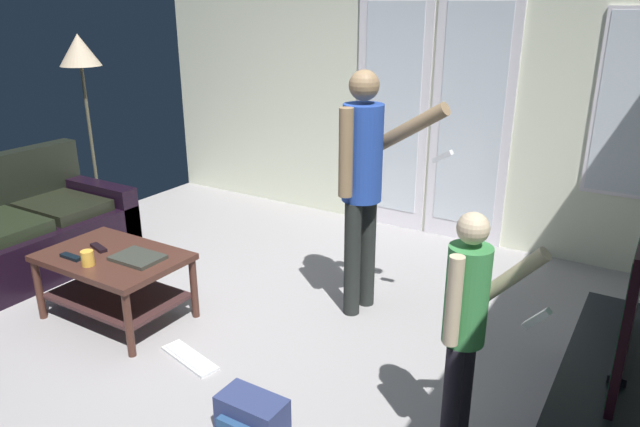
{
  "coord_description": "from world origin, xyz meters",
  "views": [
    {
      "loc": [
        2.27,
        -2.38,
        2.05
      ],
      "look_at": [
        0.73,
        0.13,
        0.99
      ],
      "focal_mm": 33.04,
      "sensor_mm": 36.0,
      "label": 1
    }
  ],
  "objects_px": {
    "person_adult": "(364,173)",
    "cup_near_edge": "(88,258)",
    "tv_stand": "(613,404)",
    "floor_lamp": "(80,60)",
    "loose_keyboard": "(190,358)",
    "person_child": "(467,316)",
    "flat_screen_tv": "(634,295)",
    "coffee_table": "(114,272)",
    "laptop_closed": "(138,258)",
    "backpack": "(251,417)",
    "tv_remote_black": "(99,248)",
    "dvd_remote_slim": "(71,257)"
  },
  "relations": [
    {
      "from": "tv_stand",
      "to": "backpack",
      "type": "relative_size",
      "value": 4.28
    },
    {
      "from": "flat_screen_tv",
      "to": "backpack",
      "type": "height_order",
      "value": "flat_screen_tv"
    },
    {
      "from": "dvd_remote_slim",
      "to": "loose_keyboard",
      "type": "bearing_deg",
      "value": 3.1
    },
    {
      "from": "person_adult",
      "to": "floor_lamp",
      "type": "height_order",
      "value": "floor_lamp"
    },
    {
      "from": "person_adult",
      "to": "cup_near_edge",
      "type": "relative_size",
      "value": 16.73
    },
    {
      "from": "tv_stand",
      "to": "tv_remote_black",
      "type": "bearing_deg",
      "value": -172.52
    },
    {
      "from": "loose_keyboard",
      "to": "tv_remote_black",
      "type": "height_order",
      "value": "tv_remote_black"
    },
    {
      "from": "person_child",
      "to": "tv_remote_black",
      "type": "relative_size",
      "value": 7.17
    },
    {
      "from": "flat_screen_tv",
      "to": "dvd_remote_slim",
      "type": "bearing_deg",
      "value": -169.08
    },
    {
      "from": "person_adult",
      "to": "loose_keyboard",
      "type": "bearing_deg",
      "value": -117.97
    },
    {
      "from": "cup_near_edge",
      "to": "tv_remote_black",
      "type": "bearing_deg",
      "value": 127.69
    },
    {
      "from": "person_child",
      "to": "tv_remote_black",
      "type": "xyz_separation_m",
      "value": [
        -2.55,
        0.02,
        -0.25
      ]
    },
    {
      "from": "flat_screen_tv",
      "to": "tv_stand",
      "type": "bearing_deg",
      "value": -65.08
    },
    {
      "from": "person_adult",
      "to": "loose_keyboard",
      "type": "relative_size",
      "value": 3.63
    },
    {
      "from": "tv_stand",
      "to": "flat_screen_tv",
      "type": "distance_m",
      "value": 0.59
    },
    {
      "from": "laptop_closed",
      "to": "cup_near_edge",
      "type": "bearing_deg",
      "value": -131.48
    },
    {
      "from": "loose_keyboard",
      "to": "dvd_remote_slim",
      "type": "distance_m",
      "value": 1.06
    },
    {
      "from": "person_child",
      "to": "flat_screen_tv",
      "type": "bearing_deg",
      "value": 35.27
    },
    {
      "from": "person_child",
      "to": "dvd_remote_slim",
      "type": "height_order",
      "value": "person_child"
    },
    {
      "from": "tv_stand",
      "to": "flat_screen_tv",
      "type": "height_order",
      "value": "flat_screen_tv"
    },
    {
      "from": "laptop_closed",
      "to": "tv_remote_black",
      "type": "relative_size",
      "value": 1.87
    },
    {
      "from": "tv_stand",
      "to": "cup_near_edge",
      "type": "xyz_separation_m",
      "value": [
        -3.02,
        -0.62,
        0.3
      ]
    },
    {
      "from": "coffee_table",
      "to": "flat_screen_tv",
      "type": "xyz_separation_m",
      "value": [
        3.02,
        0.44,
        0.47
      ]
    },
    {
      "from": "floor_lamp",
      "to": "cup_near_edge",
      "type": "bearing_deg",
      "value": -39.93
    },
    {
      "from": "backpack",
      "to": "laptop_closed",
      "type": "xyz_separation_m",
      "value": [
        -1.3,
        0.49,
        0.38
      ]
    },
    {
      "from": "backpack",
      "to": "laptop_closed",
      "type": "distance_m",
      "value": 1.44
    },
    {
      "from": "person_child",
      "to": "cup_near_edge",
      "type": "height_order",
      "value": "person_child"
    },
    {
      "from": "floor_lamp",
      "to": "laptop_closed",
      "type": "relative_size",
      "value": 5.62
    },
    {
      "from": "flat_screen_tv",
      "to": "loose_keyboard",
      "type": "xyz_separation_m",
      "value": [
        -2.25,
        -0.57,
        -0.8
      ]
    },
    {
      "from": "tv_stand",
      "to": "cup_near_edge",
      "type": "height_order",
      "value": "cup_near_edge"
    },
    {
      "from": "backpack",
      "to": "dvd_remote_slim",
      "type": "xyz_separation_m",
      "value": [
        -1.68,
        0.27,
        0.38
      ]
    },
    {
      "from": "laptop_closed",
      "to": "tv_remote_black",
      "type": "distance_m",
      "value": 0.36
    },
    {
      "from": "person_adult",
      "to": "backpack",
      "type": "relative_size",
      "value": 4.83
    },
    {
      "from": "tv_remote_black",
      "to": "dvd_remote_slim",
      "type": "height_order",
      "value": "same"
    },
    {
      "from": "person_child",
      "to": "loose_keyboard",
      "type": "relative_size",
      "value": 2.66
    },
    {
      "from": "tv_remote_black",
      "to": "dvd_remote_slim",
      "type": "bearing_deg",
      "value": -81.97
    },
    {
      "from": "person_adult",
      "to": "cup_near_edge",
      "type": "bearing_deg",
      "value": -139.08
    },
    {
      "from": "dvd_remote_slim",
      "to": "person_child",
      "type": "bearing_deg",
      "value": 3.89
    },
    {
      "from": "laptop_closed",
      "to": "tv_stand",
      "type": "bearing_deg",
      "value": 7.38
    },
    {
      "from": "backpack",
      "to": "loose_keyboard",
      "type": "distance_m",
      "value": 0.81
    },
    {
      "from": "floor_lamp",
      "to": "loose_keyboard",
      "type": "relative_size",
      "value": 3.91
    },
    {
      "from": "tv_stand",
      "to": "person_child",
      "type": "xyz_separation_m",
      "value": [
        -0.62,
        -0.44,
        0.51
      ]
    },
    {
      "from": "flat_screen_tv",
      "to": "floor_lamp",
      "type": "bearing_deg",
      "value": 171.32
    },
    {
      "from": "tv_stand",
      "to": "laptop_closed",
      "type": "distance_m",
      "value": 2.86
    },
    {
      "from": "person_adult",
      "to": "floor_lamp",
      "type": "bearing_deg",
      "value": 176.89
    },
    {
      "from": "floor_lamp",
      "to": "cup_near_edge",
      "type": "relative_size",
      "value": 18.05
    },
    {
      "from": "dvd_remote_slim",
      "to": "tv_remote_black",
      "type": "bearing_deg",
      "value": 82.18
    },
    {
      "from": "floor_lamp",
      "to": "flat_screen_tv",
      "type": "bearing_deg",
      "value": -8.68
    },
    {
      "from": "loose_keyboard",
      "to": "person_adult",
      "type": "bearing_deg",
      "value": 62.03
    },
    {
      "from": "floor_lamp",
      "to": "backpack",
      "type": "xyz_separation_m",
      "value": [
        3.09,
        -1.59,
        -1.46
      ]
    }
  ]
}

